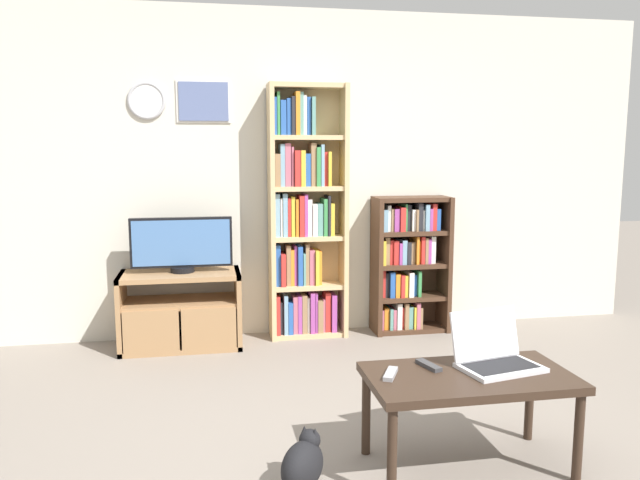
{
  "coord_description": "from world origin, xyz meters",
  "views": [
    {
      "loc": [
        -0.64,
        -2.62,
        1.51
      ],
      "look_at": [
        0.09,
        1.31,
        0.92
      ],
      "focal_mm": 35.0,
      "sensor_mm": 36.0,
      "label": 1
    }
  ],
  "objects_px": {
    "remote_far_from_laptop": "(391,374)",
    "cat": "(303,464)",
    "bookshelf_short": "(407,262)",
    "television": "(182,244)",
    "remote_near_laptop": "(429,365)",
    "tv_stand": "(181,310)",
    "laptop": "(494,353)",
    "bookshelf_tall": "(304,219)",
    "coffee_table": "(469,385)"
  },
  "relations": [
    {
      "from": "remote_far_from_laptop",
      "to": "cat",
      "type": "xyz_separation_m",
      "value": [
        -0.42,
        -0.09,
        -0.36
      ]
    },
    {
      "from": "bookshelf_short",
      "to": "cat",
      "type": "bearing_deg",
      "value": -118.29
    },
    {
      "from": "laptop",
      "to": "remote_far_from_laptop",
      "type": "bearing_deg",
      "value": 171.83
    },
    {
      "from": "cat",
      "to": "coffee_table",
      "type": "bearing_deg",
      "value": 40.11
    },
    {
      "from": "tv_stand",
      "to": "television",
      "type": "distance_m",
      "value": 0.5
    },
    {
      "from": "bookshelf_tall",
      "to": "cat",
      "type": "height_order",
      "value": "bookshelf_tall"
    },
    {
      "from": "remote_near_laptop",
      "to": "cat",
      "type": "relative_size",
      "value": 0.37
    },
    {
      "from": "bookshelf_tall",
      "to": "remote_far_from_laptop",
      "type": "distance_m",
      "value": 2.26
    },
    {
      "from": "bookshelf_short",
      "to": "coffee_table",
      "type": "distance_m",
      "value": 2.28
    },
    {
      "from": "laptop",
      "to": "cat",
      "type": "relative_size",
      "value": 0.95
    },
    {
      "from": "remote_near_laptop",
      "to": "remote_far_from_laptop",
      "type": "bearing_deg",
      "value": -176.69
    },
    {
      "from": "television",
      "to": "tv_stand",
      "type": "bearing_deg",
      "value": -125.91
    },
    {
      "from": "bookshelf_short",
      "to": "coffee_table",
      "type": "bearing_deg",
      "value": -100.92
    },
    {
      "from": "tv_stand",
      "to": "cat",
      "type": "height_order",
      "value": "tv_stand"
    },
    {
      "from": "cat",
      "to": "tv_stand",
      "type": "bearing_deg",
      "value": 142.39
    },
    {
      "from": "coffee_table",
      "to": "laptop",
      "type": "bearing_deg",
      "value": 25.37
    },
    {
      "from": "television",
      "to": "remote_near_laptop",
      "type": "distance_m",
      "value": 2.39
    },
    {
      "from": "tv_stand",
      "to": "laptop",
      "type": "distance_m",
      "value": 2.58
    },
    {
      "from": "cat",
      "to": "bookshelf_tall",
      "type": "bearing_deg",
      "value": 117.58
    },
    {
      "from": "bookshelf_short",
      "to": "cat",
      "type": "relative_size",
      "value": 2.5
    },
    {
      "from": "television",
      "to": "remote_near_laptop",
      "type": "bearing_deg",
      "value": -58.89
    },
    {
      "from": "laptop",
      "to": "tv_stand",
      "type": "bearing_deg",
      "value": 115.52
    },
    {
      "from": "bookshelf_tall",
      "to": "bookshelf_short",
      "type": "bearing_deg",
      "value": -1.19
    },
    {
      "from": "television",
      "to": "bookshelf_tall",
      "type": "distance_m",
      "value": 0.97
    },
    {
      "from": "tv_stand",
      "to": "television",
      "type": "relative_size",
      "value": 1.19
    },
    {
      "from": "remote_far_from_laptop",
      "to": "laptop",
      "type": "bearing_deg",
      "value": 30.37
    },
    {
      "from": "laptop",
      "to": "remote_near_laptop",
      "type": "bearing_deg",
      "value": 160.51
    },
    {
      "from": "bookshelf_short",
      "to": "tv_stand",
      "type": "bearing_deg",
      "value": -176.28
    },
    {
      "from": "tv_stand",
      "to": "bookshelf_tall",
      "type": "xyz_separation_m",
      "value": [
        0.98,
        0.14,
        0.66
      ]
    },
    {
      "from": "television",
      "to": "bookshelf_tall",
      "type": "height_order",
      "value": "bookshelf_tall"
    },
    {
      "from": "coffee_table",
      "to": "remote_near_laptop",
      "type": "xyz_separation_m",
      "value": [
        -0.16,
        0.12,
        0.06
      ]
    },
    {
      "from": "laptop",
      "to": "cat",
      "type": "distance_m",
      "value": 1.05
    },
    {
      "from": "coffee_table",
      "to": "remote_far_from_laptop",
      "type": "bearing_deg",
      "value": 173.78
    },
    {
      "from": "remote_far_from_laptop",
      "to": "cat",
      "type": "height_order",
      "value": "remote_far_from_laptop"
    },
    {
      "from": "remote_far_from_laptop",
      "to": "television",
      "type": "bearing_deg",
      "value": 142.3
    },
    {
      "from": "tv_stand",
      "to": "television",
      "type": "height_order",
      "value": "television"
    },
    {
      "from": "tv_stand",
      "to": "cat",
      "type": "bearing_deg",
      "value": -74.35
    },
    {
      "from": "coffee_table",
      "to": "cat",
      "type": "xyz_separation_m",
      "value": [
        -0.8,
        -0.05,
        -0.3
      ]
    },
    {
      "from": "remote_near_laptop",
      "to": "remote_far_from_laptop",
      "type": "distance_m",
      "value": 0.23
    },
    {
      "from": "television",
      "to": "bookshelf_short",
      "type": "xyz_separation_m",
      "value": [
        1.81,
        0.09,
        -0.22
      ]
    },
    {
      "from": "tv_stand",
      "to": "bookshelf_tall",
      "type": "relative_size",
      "value": 0.45
    },
    {
      "from": "bookshelf_tall",
      "to": "laptop",
      "type": "distance_m",
      "value": 2.29
    },
    {
      "from": "television",
      "to": "cat",
      "type": "bearing_deg",
      "value": -75.06
    },
    {
      "from": "remote_far_from_laptop",
      "to": "bookshelf_tall",
      "type": "bearing_deg",
      "value": 118.05
    },
    {
      "from": "bookshelf_tall",
      "to": "bookshelf_short",
      "type": "distance_m",
      "value": 0.94
    },
    {
      "from": "bookshelf_short",
      "to": "remote_near_laptop",
      "type": "xyz_separation_m",
      "value": [
        -0.59,
        -2.12,
        -0.1
      ]
    },
    {
      "from": "bookshelf_short",
      "to": "remote_far_from_laptop",
      "type": "bearing_deg",
      "value": -110.1
    },
    {
      "from": "television",
      "to": "bookshelf_short",
      "type": "height_order",
      "value": "bookshelf_short"
    },
    {
      "from": "laptop",
      "to": "remote_near_laptop",
      "type": "height_order",
      "value": "laptop"
    },
    {
      "from": "bookshelf_tall",
      "to": "bookshelf_short",
      "type": "xyz_separation_m",
      "value": [
        0.86,
        -0.02,
        -0.38
      ]
    }
  ]
}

